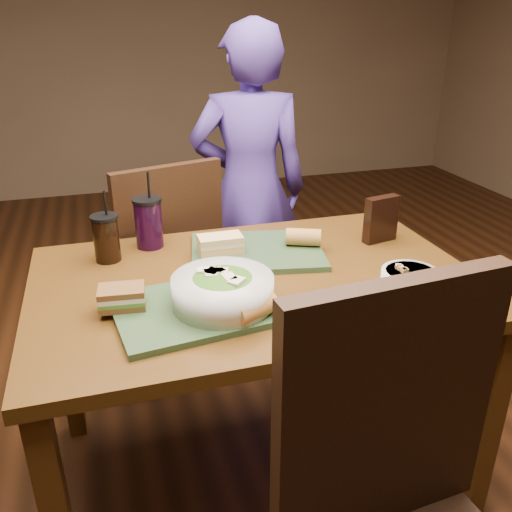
{
  "coord_description": "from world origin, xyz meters",
  "views": [
    {
      "loc": [
        -0.41,
        -1.38,
        1.46
      ],
      "look_at": [
        0.0,
        0.0,
        0.82
      ],
      "focal_mm": 38.0,
      "sensor_mm": 36.0,
      "label": 1
    }
  ],
  "objects_px": {
    "cup_berry": "(149,222)",
    "soup_bowl": "(410,281)",
    "salad_bowl": "(223,289)",
    "chip_bag": "(381,219)",
    "baguette_far": "(303,237)",
    "tray_near": "(197,308)",
    "sandwich_near": "(122,297)",
    "dining_table": "(256,304)",
    "chair_far": "(170,264)",
    "sandwich_far": "(220,244)",
    "diner": "(250,190)",
    "tray_far": "(257,251)",
    "baguette_near": "(255,308)",
    "cup_cola": "(106,238)"
  },
  "relations": [
    {
      "from": "cup_berry",
      "to": "soup_bowl",
      "type": "bearing_deg",
      "value": -39.63
    },
    {
      "from": "salad_bowl",
      "to": "cup_berry",
      "type": "relative_size",
      "value": 1.02
    },
    {
      "from": "cup_berry",
      "to": "chip_bag",
      "type": "height_order",
      "value": "cup_berry"
    },
    {
      "from": "baguette_far",
      "to": "cup_berry",
      "type": "xyz_separation_m",
      "value": [
        -0.48,
        0.18,
        0.04
      ]
    },
    {
      "from": "tray_near",
      "to": "sandwich_near",
      "type": "distance_m",
      "value": 0.19
    },
    {
      "from": "dining_table",
      "to": "soup_bowl",
      "type": "height_order",
      "value": "soup_bowl"
    },
    {
      "from": "chair_far",
      "to": "sandwich_far",
      "type": "relative_size",
      "value": 6.97
    },
    {
      "from": "diner",
      "to": "tray_near",
      "type": "distance_m",
      "value": 1.15
    },
    {
      "from": "tray_far",
      "to": "salad_bowl",
      "type": "distance_m",
      "value": 0.38
    },
    {
      "from": "diner",
      "to": "tray_near",
      "type": "bearing_deg",
      "value": 78.42
    },
    {
      "from": "sandwich_far",
      "to": "sandwich_near",
      "type": "bearing_deg",
      "value": -139.7
    },
    {
      "from": "sandwich_near",
      "to": "baguette_near",
      "type": "bearing_deg",
      "value": -26.17
    },
    {
      "from": "sandwich_near",
      "to": "cup_berry",
      "type": "height_order",
      "value": "cup_berry"
    },
    {
      "from": "sandwich_near",
      "to": "chip_bag",
      "type": "xyz_separation_m",
      "value": [
        0.88,
        0.25,
        0.03
      ]
    },
    {
      "from": "chair_far",
      "to": "salad_bowl",
      "type": "bearing_deg",
      "value": -86.89
    },
    {
      "from": "cup_berry",
      "to": "cup_cola",
      "type": "bearing_deg",
      "value": -151.55
    },
    {
      "from": "diner",
      "to": "chip_bag",
      "type": "relative_size",
      "value": 9.23
    },
    {
      "from": "dining_table",
      "to": "baguette_far",
      "type": "distance_m",
      "value": 0.29
    },
    {
      "from": "dining_table",
      "to": "chip_bag",
      "type": "relative_size",
      "value": 8.22
    },
    {
      "from": "tray_near",
      "to": "chip_bag",
      "type": "distance_m",
      "value": 0.76
    },
    {
      "from": "tray_near",
      "to": "salad_bowl",
      "type": "bearing_deg",
      "value": -11.49
    },
    {
      "from": "baguette_far",
      "to": "chip_bag",
      "type": "relative_size",
      "value": 0.72
    },
    {
      "from": "chair_far",
      "to": "sandwich_near",
      "type": "bearing_deg",
      "value": -106.37
    },
    {
      "from": "sandwich_near",
      "to": "chip_bag",
      "type": "distance_m",
      "value": 0.92
    },
    {
      "from": "tray_near",
      "to": "cup_berry",
      "type": "xyz_separation_m",
      "value": [
        -0.07,
        0.48,
        0.08
      ]
    },
    {
      "from": "tray_near",
      "to": "baguette_far",
      "type": "xyz_separation_m",
      "value": [
        0.41,
        0.3,
        0.04
      ]
    },
    {
      "from": "sandwich_far",
      "to": "dining_table",
      "type": "bearing_deg",
      "value": -69.1
    },
    {
      "from": "chair_far",
      "to": "cup_berry",
      "type": "bearing_deg",
      "value": -107.78
    },
    {
      "from": "tray_far",
      "to": "soup_bowl",
      "type": "xyz_separation_m",
      "value": [
        0.33,
        -0.38,
        0.03
      ]
    },
    {
      "from": "diner",
      "to": "sandwich_near",
      "type": "height_order",
      "value": "diner"
    },
    {
      "from": "tray_far",
      "to": "cup_cola",
      "type": "xyz_separation_m",
      "value": [
        -0.47,
        0.09,
        0.07
      ]
    },
    {
      "from": "diner",
      "to": "baguette_far",
      "type": "relative_size",
      "value": 12.9
    },
    {
      "from": "tray_far",
      "to": "soup_bowl",
      "type": "distance_m",
      "value": 0.5
    },
    {
      "from": "chair_far",
      "to": "soup_bowl",
      "type": "height_order",
      "value": "chair_far"
    },
    {
      "from": "sandwich_far",
      "to": "cup_berry",
      "type": "relative_size",
      "value": 0.54
    },
    {
      "from": "chair_far",
      "to": "cup_cola",
      "type": "bearing_deg",
      "value": -122.48
    },
    {
      "from": "tray_far",
      "to": "cup_cola",
      "type": "distance_m",
      "value": 0.48
    },
    {
      "from": "tray_far",
      "to": "salad_bowl",
      "type": "height_order",
      "value": "salad_bowl"
    },
    {
      "from": "tray_near",
      "to": "baguette_far",
      "type": "distance_m",
      "value": 0.51
    },
    {
      "from": "soup_bowl",
      "to": "chip_bag",
      "type": "bearing_deg",
      "value": 73.91
    },
    {
      "from": "dining_table",
      "to": "baguette_near",
      "type": "xyz_separation_m",
      "value": [
        -0.08,
        -0.25,
        0.14
      ]
    },
    {
      "from": "salad_bowl",
      "to": "baguette_near",
      "type": "distance_m",
      "value": 0.11
    },
    {
      "from": "baguette_near",
      "to": "cup_berry",
      "type": "xyz_separation_m",
      "value": [
        -0.19,
        0.58,
        0.04
      ]
    },
    {
      "from": "soup_bowl",
      "to": "chair_far",
      "type": "bearing_deg",
      "value": 124.04
    },
    {
      "from": "chip_bag",
      "to": "baguette_far",
      "type": "bearing_deg",
      "value": 168.16
    },
    {
      "from": "tray_near",
      "to": "chair_far",
      "type": "bearing_deg",
      "value": 88.03
    },
    {
      "from": "salad_bowl",
      "to": "baguette_far",
      "type": "bearing_deg",
      "value": 42.17
    },
    {
      "from": "soup_bowl",
      "to": "sandwich_near",
      "type": "xyz_separation_m",
      "value": [
        -0.77,
        0.11,
        0.01
      ]
    },
    {
      "from": "tray_far",
      "to": "baguette_near",
      "type": "distance_m",
      "value": 0.44
    },
    {
      "from": "tray_near",
      "to": "cup_berry",
      "type": "bearing_deg",
      "value": 97.97
    }
  ]
}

